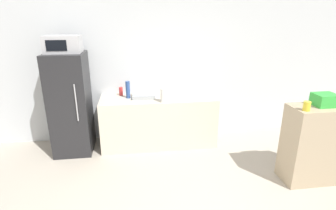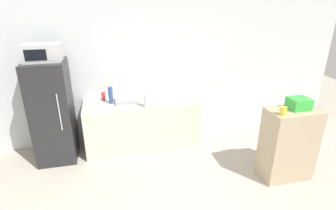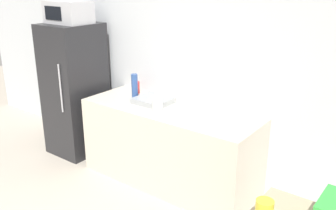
{
  "view_description": "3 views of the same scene",
  "coord_description": "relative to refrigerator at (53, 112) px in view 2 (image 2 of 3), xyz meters",
  "views": [
    {
      "loc": [
        -0.51,
        -2.0,
        2.22
      ],
      "look_at": [
        0.01,
        1.83,
        0.89
      ],
      "focal_mm": 28.0,
      "sensor_mm": 36.0,
      "label": 1
    },
    {
      "loc": [
        -0.62,
        -1.96,
        2.52
      ],
      "look_at": [
        0.23,
        1.64,
        1.04
      ],
      "focal_mm": 28.0,
      "sensor_mm": 36.0,
      "label": 2
    },
    {
      "loc": [
        2.16,
        -0.69,
        2.22
      ],
      "look_at": [
        0.28,
        1.81,
        1.13
      ],
      "focal_mm": 40.0,
      "sensor_mm": 36.0,
      "label": 3
    }
  ],
  "objects": [
    {
      "name": "basket",
      "position": [
        3.51,
        -1.31,
        0.34
      ],
      "size": [
        0.28,
        0.24,
        0.16
      ],
      "primitive_type": "cube",
      "color": "green",
      "rests_on": "shelf_cabinet"
    },
    {
      "name": "sink_basin",
      "position": [
        1.2,
        0.1,
        0.07
      ],
      "size": [
        0.39,
        0.34,
        0.06
      ],
      "primitive_type": "cube",
      "color": "#9EA3A8",
      "rests_on": "counter"
    },
    {
      "name": "microwave",
      "position": [
        -0.0,
        -0.0,
        0.97
      ],
      "size": [
        0.53,
        0.37,
        0.26
      ],
      "color": "#BCBCC1",
      "rests_on": "refrigerator"
    },
    {
      "name": "wall_back",
      "position": [
        1.55,
        0.45,
        0.46
      ],
      "size": [
        8.0,
        0.06,
        2.6
      ],
      "primitive_type": "cube",
      "color": "silver",
      "rests_on": "ground_plane"
    },
    {
      "name": "jar",
      "position": [
        3.16,
        -1.46,
        0.32
      ],
      "size": [
        0.09,
        0.09,
        0.12
      ],
      "primitive_type": "cylinder",
      "color": "yellow",
      "rests_on": "shelf_cabinet"
    },
    {
      "name": "bottle_short",
      "position": [
        0.82,
        0.27,
        0.11
      ],
      "size": [
        0.07,
        0.07,
        0.15
      ],
      "primitive_type": "cylinder",
      "color": "red",
      "rests_on": "counter"
    },
    {
      "name": "paper_towel_roll",
      "position": [
        1.52,
        -0.22,
        0.15
      ],
      "size": [
        0.11,
        0.11,
        0.23
      ],
      "primitive_type": "cylinder",
      "color": "white",
      "rests_on": "counter"
    },
    {
      "name": "bottle_tall",
      "position": [
        0.94,
        0.09,
        0.18
      ],
      "size": [
        0.07,
        0.07,
        0.29
      ],
      "primitive_type": "cylinder",
      "color": "#2D4C8C",
      "rests_on": "counter"
    },
    {
      "name": "counter",
      "position": [
        1.45,
        0.06,
        -0.4
      ],
      "size": [
        1.99,
        0.71,
        0.87
      ],
      "primitive_type": "cube",
      "color": "beige",
      "rests_on": "ground_plane"
    },
    {
      "name": "refrigerator",
      "position": [
        0.0,
        0.0,
        0.0
      ],
      "size": [
        0.6,
        0.68,
        1.67
      ],
      "color": "#232326",
      "rests_on": "ground_plane"
    },
    {
      "name": "shelf_cabinet",
      "position": [
        3.43,
        -1.35,
        -0.29
      ],
      "size": [
        0.74,
        0.43,
        1.1
      ],
      "primitive_type": "cube",
      "color": "tan",
      "rests_on": "ground_plane"
    }
  ]
}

